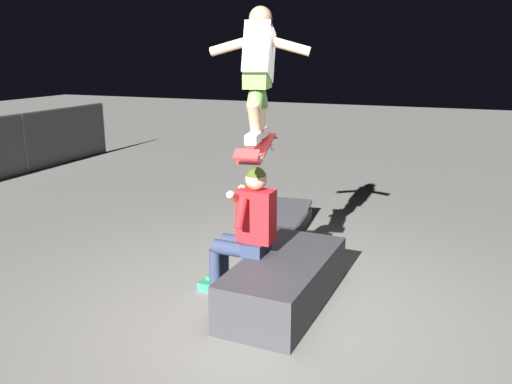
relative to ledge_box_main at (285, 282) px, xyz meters
The scene contains 6 objects.
ground_plane 0.34m from the ledge_box_main, 166.04° to the left, with size 40.00×40.00×0.00m, color gray.
ledge_box_main is the anchor object (origin of this frame).
person_sitting_on_ledge 0.63m from the ledge_box_main, 82.42° to the left, with size 0.59×0.76×1.28m.
skateboard 1.28m from the ledge_box_main, 101.40° to the left, with size 1.04×0.39×0.15m.
skater_airborne 1.96m from the ledge_box_main, 89.07° to the left, with size 0.63×0.88×1.12m.
kicker_ramp 2.29m from the ledge_box_main, 21.42° to the left, with size 1.24×0.87×0.34m.
Camera 1 is at (-4.01, -1.49, 2.28)m, focal length 36.58 mm.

